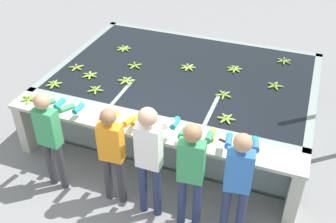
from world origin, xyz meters
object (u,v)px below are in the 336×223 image
(banana_bunch_floating_1, at_px, (76,67))
(worker_2, at_px, (150,152))
(banana_bunch_floating_2, at_px, (226,119))
(banana_bunch_floating_12, at_px, (124,49))
(knife_0, at_px, (227,142))
(worker_0, at_px, (51,133))
(banana_bunch_floating_8, at_px, (95,90))
(banana_bunch_floating_0, at_px, (135,66))
(banana_bunch_floating_5, at_px, (126,81))
(banana_bunch_floating_9, at_px, (54,84))
(banana_bunch_floating_10, at_px, (224,95))
(knife_1, at_px, (148,123))
(banana_bunch_ledge_1, at_px, (30,99))
(worker_1, at_px, (113,148))
(banana_bunch_floating_4, at_px, (284,61))
(worker_3, at_px, (191,167))
(banana_bunch_floating_7, at_px, (275,86))
(banana_bunch_floating_6, at_px, (188,67))
(banana_bunch_ledge_0, at_px, (194,134))
(worker_4, at_px, (238,176))
(banana_bunch_floating_3, at_px, (90,75))
(banana_bunch_floating_11, at_px, (234,69))

(banana_bunch_floating_1, bearing_deg, worker_2, -39.29)
(banana_bunch_floating_2, bearing_deg, banana_bunch_floating_1, 168.67)
(banana_bunch_floating_12, bearing_deg, knife_0, -39.13)
(worker_0, relative_size, banana_bunch_floating_1, 5.76)
(worker_0, distance_m, banana_bunch_floating_8, 1.20)
(banana_bunch_floating_0, xyz_separation_m, banana_bunch_floating_5, (0.08, -0.52, -0.00))
(banana_bunch_floating_9, relative_size, banana_bunch_floating_10, 1.02)
(knife_1, bearing_deg, worker_2, -64.69)
(banana_bunch_floating_10, relative_size, banana_bunch_ledge_1, 0.98)
(worker_1, relative_size, banana_bunch_floating_4, 5.51)
(worker_3, height_order, banana_bunch_floating_8, worker_3)
(banana_bunch_floating_7, bearing_deg, banana_bunch_floating_4, 87.97)
(banana_bunch_floating_0, xyz_separation_m, banana_bunch_ledge_1, (-1.07, -1.54, 0.00))
(banana_bunch_floating_6, xyz_separation_m, banana_bunch_ledge_1, (-1.98, -1.81, 0.00))
(banana_bunch_floating_7, bearing_deg, banana_bunch_floating_10, -142.21)
(banana_bunch_floating_12, xyz_separation_m, banana_bunch_ledge_0, (2.02, -2.02, 0.00))
(knife_0, bearing_deg, banana_bunch_floating_0, 143.67)
(worker_3, bearing_deg, worker_2, 179.00)
(worker_2, height_order, banana_bunch_floating_1, worker_2)
(banana_bunch_ledge_1, distance_m, knife_0, 3.10)
(banana_bunch_floating_6, xyz_separation_m, knife_1, (-0.03, -1.74, -0.01))
(worker_4, xyz_separation_m, banana_bunch_ledge_0, (-0.74, 0.62, -0.02))
(banana_bunch_floating_3, distance_m, knife_0, 2.75)
(worker_4, height_order, banana_bunch_floating_8, worker_4)
(banana_bunch_floating_8, bearing_deg, banana_bunch_floating_9, -173.13)
(banana_bunch_floating_5, bearing_deg, banana_bunch_floating_6, 44.01)
(worker_3, xyz_separation_m, banana_bunch_floating_6, (-0.84, 2.43, -0.05))
(worker_3, xyz_separation_m, banana_bunch_floating_12, (-2.21, 2.70, -0.05))
(knife_0, bearing_deg, banana_bunch_floating_11, 99.97)
(banana_bunch_floating_0, distance_m, banana_bunch_ledge_1, 1.88)
(banana_bunch_floating_5, height_order, banana_bunch_floating_11, same)
(worker_0, xyz_separation_m, banana_bunch_floating_4, (2.72, 3.24, -0.01))
(banana_bunch_floating_7, height_order, banana_bunch_ledge_1, banana_bunch_ledge_1)
(banana_bunch_floating_3, bearing_deg, banana_bunch_floating_6, 29.78)
(worker_4, bearing_deg, worker_1, -179.92)
(worker_0, xyz_separation_m, banana_bunch_ledge_0, (1.83, 0.67, -0.00))
(banana_bunch_floating_4, relative_size, banana_bunch_floating_5, 1.01)
(worker_3, relative_size, banana_bunch_floating_5, 5.91)
(banana_bunch_floating_5, distance_m, banana_bunch_floating_11, 1.89)
(worker_2, xyz_separation_m, banana_bunch_floating_9, (-2.16, 1.11, -0.11))
(worker_3, xyz_separation_m, banana_bunch_ledge_0, (-0.19, 0.68, -0.04))
(banana_bunch_floating_11, bearing_deg, banana_bunch_floating_6, -164.06)
(worker_1, height_order, banana_bunch_floating_4, worker_1)
(worker_4, distance_m, banana_bunch_floating_5, 2.72)
(banana_bunch_ledge_1, bearing_deg, banana_bunch_floating_2, 10.69)
(banana_bunch_floating_2, bearing_deg, banana_bunch_floating_8, 179.24)
(worker_4, bearing_deg, banana_bunch_ledge_0, 140.20)
(banana_bunch_floating_8, bearing_deg, worker_3, -31.22)
(banana_bunch_floating_7, bearing_deg, banana_bunch_ledge_0, -117.50)
(worker_0, height_order, banana_bunch_ledge_0, worker_0)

